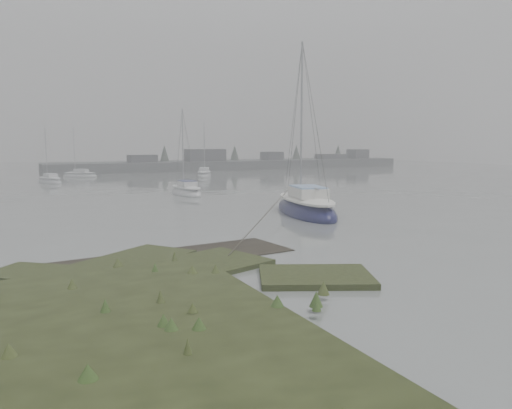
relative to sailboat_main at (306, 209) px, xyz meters
name	(u,v)px	position (x,y,z in m)	size (l,w,h in m)	color
ground	(114,193)	(-7.98, 18.02, -0.35)	(160.00, 160.00, 0.00)	slate
far_shoreline	(242,164)	(18.86, 49.91, 0.50)	(60.00, 8.00, 4.15)	#4C4F51
sailboat_main	(306,209)	(0.00, 0.00, 0.00)	(4.34, 8.31, 11.19)	#0E0F3A
sailboat_white	(186,192)	(-2.78, 14.27, -0.11)	(1.87, 5.47, 7.69)	silver
sailboat_far_a	(50,181)	(-12.05, 32.51, -0.14)	(2.96, 4.93, 6.60)	#B8BCC4
sailboat_far_b	(204,175)	(6.44, 34.61, -0.11)	(3.84, 5.56, 7.51)	silver
sailboat_far_c	(80,176)	(-7.98, 40.56, -0.14)	(4.65, 4.13, 6.64)	silver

